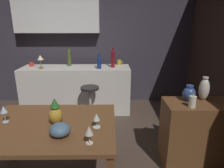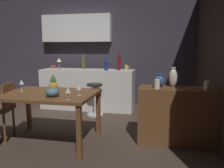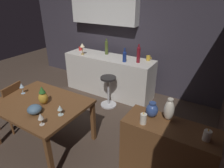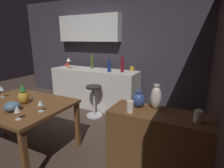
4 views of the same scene
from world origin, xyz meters
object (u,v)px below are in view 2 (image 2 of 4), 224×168
(cup_red, at_px, (53,67))
(wine_bottle_olive, at_px, (83,61))
(wine_bottle_ruby, at_px, (119,62))
(wine_bottle_cobalt, at_px, (106,65))
(bar_stool, at_px, (95,99))
(vase_ceramic_ivory, at_px, (173,77))
(sideboard_cabinet, at_px, (177,116))
(counter_lamp, at_px, (59,61))
(chair_near_window, at_px, (2,108))
(wine_glass_left, at_px, (21,82))
(dining_table, at_px, (49,98))
(pillar_candle_short, at_px, (207,85))
(wine_glass_right, at_px, (68,90))
(vase_ceramic_blue, at_px, (160,80))
(pineapple_centerpiece, at_px, (53,85))
(fruit_bowl, at_px, (52,92))
(cup_mustard, at_px, (126,67))
(pillar_candle_tall, at_px, (157,84))
(wine_glass_center, at_px, (79,88))

(cup_red, bearing_deg, wine_bottle_olive, 3.74)
(wine_bottle_ruby, bearing_deg, wine_bottle_cobalt, -157.44)
(bar_stool, distance_m, vase_ceramic_ivory, 1.90)
(sideboard_cabinet, xyz_separation_m, counter_lamp, (-2.48, 1.47, 0.68))
(chair_near_window, xyz_separation_m, wine_glass_left, (0.30, 0.09, 0.38))
(dining_table, bearing_deg, vase_ceramic_ivory, 14.35)
(sideboard_cabinet, xyz_separation_m, wine_bottle_olive, (-2.01, 1.77, 0.67))
(chair_near_window, height_order, pillar_candle_short, pillar_candle_short)
(wine_bottle_ruby, height_order, counter_lamp, wine_bottle_ruby)
(wine_glass_right, bearing_deg, chair_near_window, 165.88)
(wine_bottle_olive, bearing_deg, vase_ceramic_blue, -44.24)
(pineapple_centerpiece, bearing_deg, fruit_bowl, -67.64)
(sideboard_cabinet, distance_m, cup_mustard, 2.18)
(wine_glass_left, height_order, pineapple_centerpiece, pineapple_centerpiece)
(bar_stool, bearing_deg, wine_bottle_cobalt, 68.97)
(pineapple_centerpiece, height_order, vase_ceramic_blue, same)
(fruit_bowl, bearing_deg, counter_lamp, 111.97)
(pineapple_centerpiece, distance_m, wine_bottle_ruby, 2.05)
(sideboard_cabinet, distance_m, pillar_candle_tall, 0.57)
(wine_glass_center, xyz_separation_m, pineapple_centerpiece, (-0.42, 0.08, 0.02))
(sideboard_cabinet, bearing_deg, wine_glass_right, -153.59)
(bar_stool, distance_m, wine_bottle_cobalt, 0.79)
(wine_bottle_cobalt, bearing_deg, cup_red, 171.12)
(wine_bottle_ruby, height_order, wine_bottle_cobalt, wine_bottle_ruby)
(pillar_candle_short, bearing_deg, wine_bottle_cobalt, 138.97)
(wine_bottle_cobalt, bearing_deg, vase_ceramic_ivory, -46.48)
(wine_glass_left, distance_m, vase_ceramic_ivory, 2.25)
(pineapple_centerpiece, bearing_deg, wine_bottle_olive, 97.01)
(wine_bottle_cobalt, relative_size, pillar_candle_tall, 1.87)
(pineapple_centerpiece, xyz_separation_m, pillar_candle_tall, (1.46, 0.21, 0.03))
(pineapple_centerpiece, height_order, cup_mustard, pineapple_centerpiece)
(wine_glass_left, relative_size, vase_ceramic_ivory, 0.62)
(wine_glass_center, height_order, vase_ceramic_ivory, vase_ceramic_ivory)
(chair_near_window, height_order, cup_mustard, cup_mustard)
(pillar_candle_tall, relative_size, vase_ceramic_blue, 0.79)
(dining_table, relative_size, chair_near_window, 1.54)
(chair_near_window, bearing_deg, bar_stool, 55.45)
(wine_glass_left, bearing_deg, pineapple_centerpiece, -3.80)
(dining_table, height_order, wine_glass_right, wine_glass_right)
(wine_bottle_cobalt, bearing_deg, chair_near_window, -122.02)
(wine_glass_left, bearing_deg, wine_glass_right, -23.46)
(sideboard_cabinet, bearing_deg, wine_bottle_olive, 138.74)
(wine_glass_right, bearing_deg, cup_red, 119.71)
(cup_red, relative_size, counter_lamp, 0.44)
(dining_table, distance_m, vase_ceramic_blue, 1.63)
(dining_table, height_order, pillar_candle_short, pillar_candle_short)
(sideboard_cabinet, distance_m, wine_glass_left, 2.35)
(fruit_bowl, relative_size, vase_ceramic_ivory, 0.66)
(fruit_bowl, bearing_deg, wine_bottle_cobalt, 83.05)
(pillar_candle_short, bearing_deg, wine_glass_right, -159.86)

